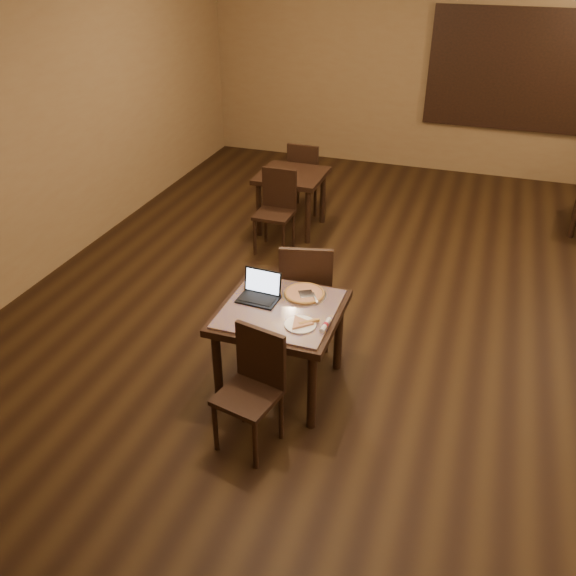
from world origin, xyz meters
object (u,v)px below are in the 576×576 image
(laptop, at_px, (260,291))
(pizza_pan, at_px, (304,295))
(tiled_table, at_px, (280,319))
(chair_main_far, at_px, (306,290))
(other_table_b, at_px, (292,183))
(other_table_b_chair_far, at_px, (305,174))
(chair_main_near, at_px, (254,382))
(other_table_b_chair_near, at_px, (276,206))

(laptop, height_order, pizza_pan, laptop)
(tiled_table, relative_size, chair_main_far, 0.89)
(other_table_b, distance_m, other_table_b_chair_far, 0.55)
(chair_main_near, relative_size, laptop, 2.86)
(tiled_table, distance_m, other_table_b_chair_near, 2.53)
(chair_main_near, height_order, other_table_b_chair_near, other_table_b_chair_near)
(tiled_table, xyz_separation_m, other_table_b_chair_far, (-0.88, 3.47, -0.13))
(laptop, relative_size, other_table_b_chair_far, 0.34)
(chair_main_near, bearing_deg, other_table_b, 116.55)
(tiled_table, relative_size, laptop, 2.87)
(other_table_b_chair_near, bearing_deg, laptop, -72.76)
(tiled_table, distance_m, chair_main_near, 0.64)
(laptop, relative_size, pizza_pan, 0.92)
(chair_main_near, xyz_separation_m, laptop, (-0.22, 0.72, 0.30))
(tiled_table, height_order, laptop, laptop)
(other_table_b_chair_far, bearing_deg, laptop, 102.02)
(chair_main_far, distance_m, other_table_b_chair_far, 3.00)
(chair_main_near, relative_size, chair_main_far, 0.89)
(chair_main_near, xyz_separation_m, pizza_pan, (0.10, 0.86, 0.25))
(other_table_b, xyz_separation_m, other_table_b_chair_near, (0.00, -0.55, -0.07))
(chair_main_near, xyz_separation_m, other_table_b_chair_near, (-0.90, 2.99, 0.01))
(other_table_b, bearing_deg, chair_main_far, -68.06)
(chair_main_far, height_order, laptop, chair_main_far)
(chair_main_far, bearing_deg, other_table_b, -82.50)
(chair_main_far, height_order, pizza_pan, chair_main_far)
(pizza_pan, distance_m, other_table_b_chair_far, 3.39)
(pizza_pan, relative_size, other_table_b, 0.45)
(laptop, bearing_deg, chair_main_far, 69.72)
(chair_main_far, relative_size, other_table_b_chair_near, 1.10)
(chair_main_near, height_order, chair_main_far, chair_main_far)
(chair_main_near, relative_size, other_table_b_chair_far, 0.98)
(tiled_table, bearing_deg, other_table_b, 107.05)
(chair_main_far, bearing_deg, chair_main_near, 75.94)
(chair_main_near, distance_m, other_table_b, 3.65)
(chair_main_near, distance_m, other_table_b_chair_far, 4.19)
(other_table_b_chair_far, bearing_deg, other_table_b_chair_near, 90.67)
(pizza_pan, xyz_separation_m, other_table_b_chair_far, (-1.00, 3.23, -0.24))
(laptop, xyz_separation_m, pizza_pan, (0.32, 0.14, -0.05))
(chair_main_near, bearing_deg, laptop, 119.10)
(chair_main_far, relative_size, pizza_pan, 2.95)
(laptop, bearing_deg, other_table_b_chair_far, 104.56)
(chair_main_far, distance_m, other_table_b, 2.48)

